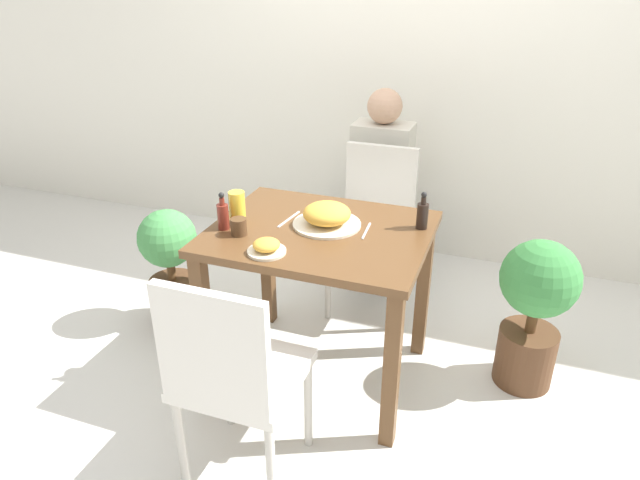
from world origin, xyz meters
TOP-DOWN VIEW (x-y plane):
  - ground_plane at (0.00, 0.00)m, footprint 16.00×16.00m
  - wall_back at (0.00, 1.48)m, footprint 8.00×0.05m
  - dining_table at (0.00, 0.00)m, footprint 0.93×0.76m
  - chair_near at (-0.07, -0.71)m, footprint 0.42×0.42m
  - chair_far at (0.06, 0.72)m, footprint 0.42×0.42m
  - food_plate at (0.01, 0.05)m, footprint 0.30×0.30m
  - side_plate at (-0.13, -0.27)m, footprint 0.16×0.16m
  - drink_cup at (-0.30, -0.16)m, footprint 0.07×0.07m
  - juice_glass at (-0.36, -0.07)m, footprint 0.07×0.07m
  - sauce_bottle at (0.41, 0.16)m, footprint 0.05×0.05m
  - condiment_bottle at (-0.39, -0.13)m, footprint 0.05×0.05m
  - fork_utensil at (-0.17, 0.05)m, footprint 0.03×0.19m
  - spoon_utensil at (0.19, 0.05)m, footprint 0.02×0.16m
  - potted_plant_left at (-0.90, 0.15)m, footprint 0.31×0.31m
  - potted_plant_right at (0.93, 0.27)m, footprint 0.35×0.35m
  - person_figure at (0.01, 1.05)m, footprint 0.34×0.22m

SIDE VIEW (x-z plane):
  - ground_plane at x=0.00m, z-range 0.00..0.00m
  - potted_plant_left at x=-0.90m, z-range 0.04..0.70m
  - potted_plant_right at x=0.93m, z-range 0.06..0.79m
  - chair_near at x=-0.07m, z-range 0.06..0.98m
  - chair_far at x=0.06m, z-range 0.06..0.98m
  - person_figure at x=0.01m, z-range 0.00..1.17m
  - dining_table at x=0.00m, z-range 0.25..1.02m
  - fork_utensil at x=-0.17m, z-range 0.77..0.77m
  - spoon_utensil at x=0.19m, z-range 0.77..0.77m
  - side_plate at x=-0.13m, z-range 0.76..0.82m
  - drink_cup at x=-0.30m, z-range 0.77..0.84m
  - food_plate at x=0.01m, z-range 0.76..0.86m
  - sauce_bottle at x=0.41m, z-range 0.75..0.91m
  - condiment_bottle at x=-0.39m, z-range 0.75..0.91m
  - juice_glass at x=-0.36m, z-range 0.77..0.92m
  - wall_back at x=0.00m, z-range 0.00..2.60m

